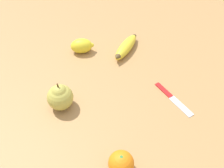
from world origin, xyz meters
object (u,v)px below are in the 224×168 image
Objects in this scene: banana at (126,47)px; lemon at (82,46)px; paring_knife at (172,97)px; pear at (60,96)px; orange at (121,163)px.

lemon is (0.13, -0.11, 0.01)m from banana.
banana reaches higher than paring_knife.
pear is 0.36m from paring_knife.
pear is at bearing -28.00° from paring_knife.
orange reaches higher than banana.
paring_knife is at bearing 99.89° from lemon.
lemon is 0.40m from paring_knife.
banana is at bearing -170.19° from pear.
banana is 0.17m from lemon.
pear is at bearing -92.13° from orange.
orange is at bearing 87.87° from pear.
paring_knife is (-0.29, 0.22, -0.04)m from pear.
paring_knife is at bearing 57.73° from banana.
banana is 0.28m from paring_knife.
lemon is at bearing -141.35° from pear.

